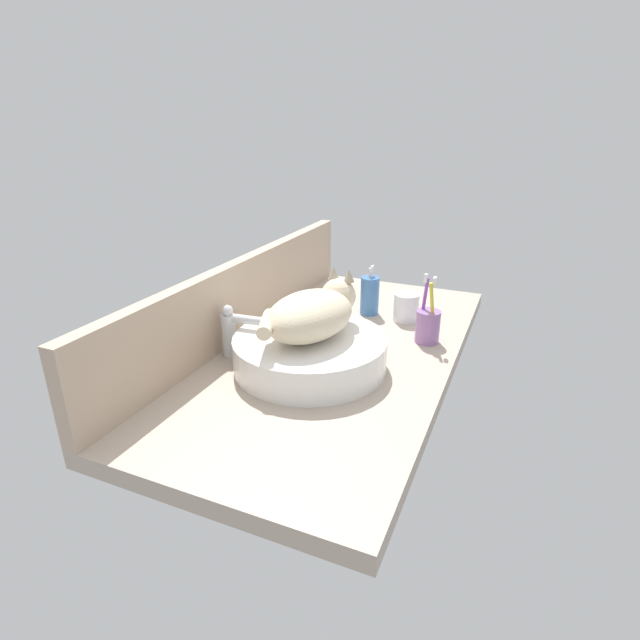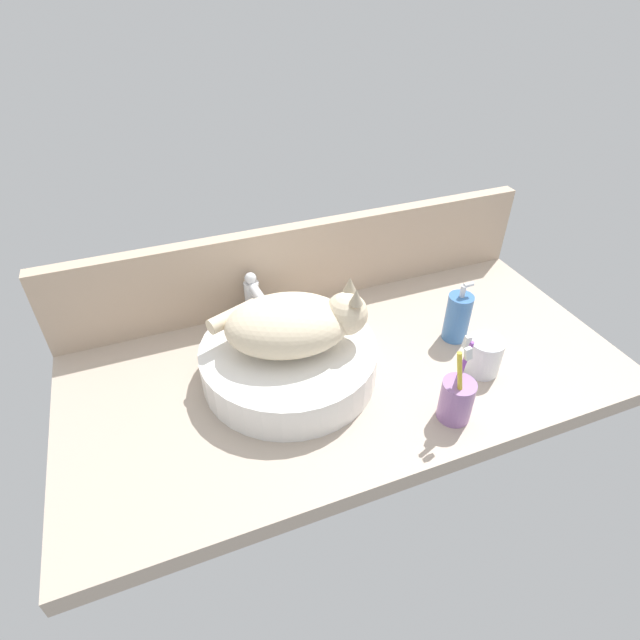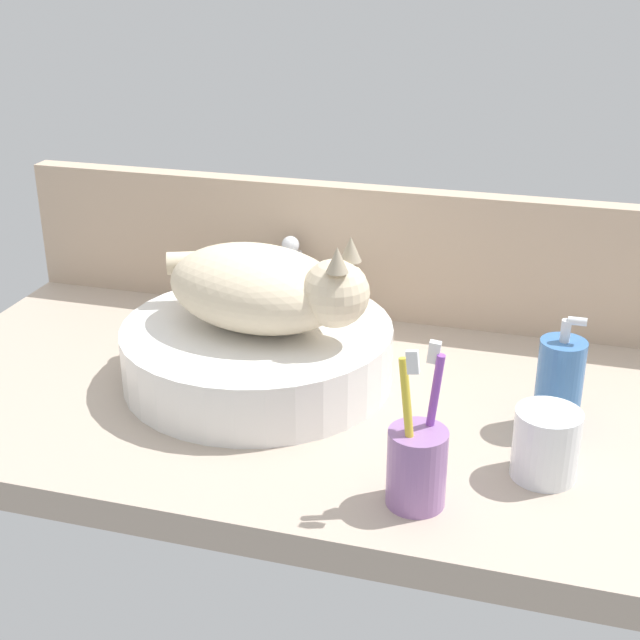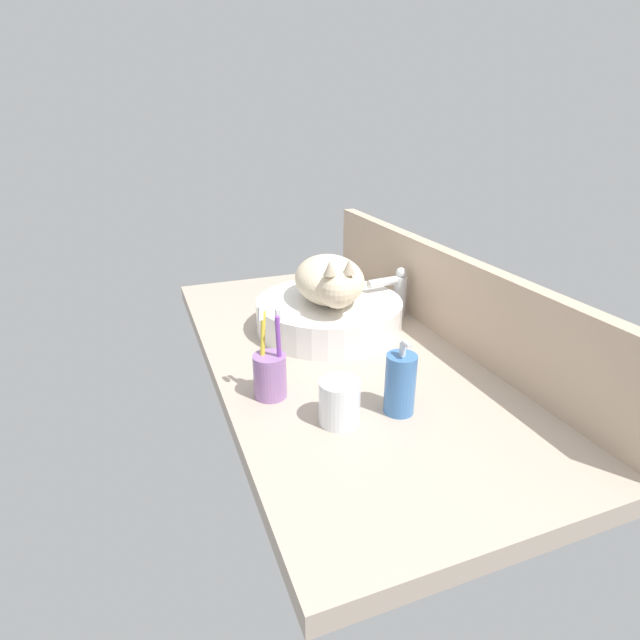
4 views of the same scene
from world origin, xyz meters
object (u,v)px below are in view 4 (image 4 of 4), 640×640
object	(u,v)px
cat	(331,280)
toothbrush_cup	(270,374)
sink_basin	(329,315)
soap_dispenser	(400,383)
water_glass	(339,404)
faucet	(396,291)

from	to	relation	value
cat	toothbrush_cup	xyz separation A→B (cm)	(24.78, -22.53, -8.86)
sink_basin	soap_dispenser	world-z (taller)	soap_dispenser
sink_basin	soap_dispenser	distance (cm)	40.04
soap_dispenser	water_glass	world-z (taller)	soap_dispenser
sink_basin	soap_dispenser	size ratio (longest dim) A/B	2.46
water_glass	soap_dispenser	bearing A→B (deg)	85.95
sink_basin	water_glass	world-z (taller)	water_glass
toothbrush_cup	water_glass	distance (cm)	15.93
sink_basin	cat	bearing A→B (deg)	-9.40
water_glass	toothbrush_cup	bearing A→B (deg)	-144.90
sink_basin	faucet	bearing A→B (deg)	95.43
faucet	soap_dispenser	xyz separation A→B (cm)	(41.87, -22.28, -1.35)
toothbrush_cup	water_glass	size ratio (longest dim) A/B	2.27
sink_basin	faucet	world-z (taller)	faucet
cat	toothbrush_cup	size ratio (longest dim) A/B	1.67
toothbrush_cup	sink_basin	bearing A→B (deg)	138.95
sink_basin	toothbrush_cup	xyz separation A→B (cm)	(26.13, -22.75, 0.89)
soap_dispenser	faucet	bearing A→B (deg)	151.99
cat	soap_dispenser	world-z (taller)	cat
cat	faucet	xyz separation A→B (cm)	(-3.28, 20.48, -6.44)
toothbrush_cup	water_glass	world-z (taller)	toothbrush_cup
cat	soap_dispenser	bearing A→B (deg)	-2.67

